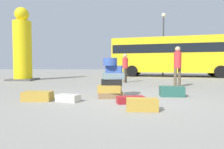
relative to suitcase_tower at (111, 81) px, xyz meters
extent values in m
plane|color=gray|center=(0.47, -0.38, -0.48)|extent=(80.00, 80.00, 0.00)
cube|color=olive|center=(-0.02, -0.04, -0.40)|extent=(0.77, 0.59, 0.16)
cube|color=#B28C33|center=(-0.04, -0.07, -0.22)|extent=(0.68, 0.50, 0.20)
cube|color=black|center=(0.02, 0.03, -0.03)|extent=(0.59, 0.42, 0.17)
cube|color=gray|center=(0.05, 0.04, 0.14)|extent=(0.65, 0.50, 0.17)
cube|color=#334F99|center=(0.07, 0.12, 0.33)|extent=(0.49, 0.37, 0.21)
cylinder|color=#334F99|center=(-0.04, 0.00, 0.55)|extent=(0.40, 0.40, 0.22)
cube|color=#26594C|center=(1.79, 0.23, -0.33)|extent=(0.71, 0.43, 0.30)
cube|color=#B28C33|center=(-1.91, -0.57, -0.36)|extent=(0.73, 0.42, 0.24)
cube|color=#B28C33|center=(0.67, -1.65, -0.35)|extent=(0.64, 0.30, 0.25)
cube|color=maroon|center=(0.49, -0.87, -0.39)|extent=(0.71, 0.41, 0.17)
cube|color=beige|center=(-1.08, -0.68, -0.39)|extent=(0.66, 0.51, 0.18)
cylinder|color=brown|center=(0.63, 5.02, -0.09)|extent=(0.12, 0.12, 0.77)
cylinder|color=brown|center=(0.55, 4.82, -0.09)|extent=(0.12, 0.12, 0.77)
cylinder|color=red|center=(0.59, 4.92, 0.57)|extent=(0.30, 0.30, 0.55)
sphere|color=tan|center=(0.59, 4.92, 0.95)|extent=(0.22, 0.22, 0.22)
cylinder|color=brown|center=(2.78, 2.67, -0.08)|extent=(0.12, 0.12, 0.80)
cylinder|color=brown|center=(2.58, 2.58, -0.08)|extent=(0.12, 0.12, 0.80)
cylinder|color=red|center=(2.68, 2.63, 0.67)|extent=(0.30, 0.30, 0.69)
sphere|color=tan|center=(2.68, 2.63, 1.12)|extent=(0.22, 0.22, 0.22)
cylinder|color=yellow|center=(-5.64, 6.31, 1.32)|extent=(1.08, 1.08, 3.60)
sphere|color=yellow|center=(-5.64, 6.31, 3.54)|extent=(0.84, 0.84, 0.84)
cube|color=#4C4C4C|center=(-5.64, 6.31, -0.43)|extent=(1.51, 1.51, 0.10)
cube|color=yellow|center=(4.82, 10.73, 1.27)|extent=(10.27, 4.82, 2.80)
cube|color=black|center=(4.82, 10.73, 1.76)|extent=(10.08, 4.79, 0.70)
cylinder|color=black|center=(8.26, 11.16, -0.03)|extent=(0.93, 0.46, 0.90)
cylinder|color=black|center=(7.66, 8.74, -0.03)|extent=(0.93, 0.46, 0.90)
cylinder|color=black|center=(1.97, 12.72, -0.03)|extent=(0.93, 0.46, 0.90)
cylinder|color=black|center=(1.37, 10.29, -0.03)|extent=(0.93, 0.46, 0.90)
cylinder|color=#333338|center=(4.32, 12.24, 2.17)|extent=(0.12, 0.12, 5.30)
sphere|color=#F2F2CC|center=(4.32, 12.24, 4.94)|extent=(0.36, 0.36, 0.36)
camera|label=1|loc=(0.16, -5.60, 0.45)|focal=31.42mm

